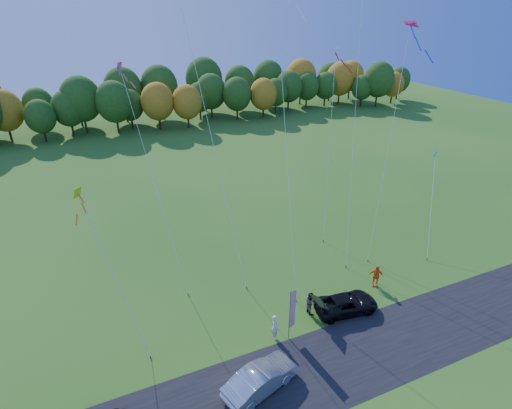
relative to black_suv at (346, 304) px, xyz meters
name	(u,v)px	position (x,y,z in m)	size (l,w,h in m)	color
ground	(290,327)	(-4.61, 0.13, -0.66)	(160.00, 160.00, 0.00)	#235C18
asphalt_strip	(320,369)	(-4.61, -3.87, -0.66)	(90.00, 6.00, 0.01)	black
tree_line	(149,129)	(-4.61, 55.13, -0.66)	(116.00, 12.00, 10.00)	#1E4711
black_suv	(346,304)	(0.00, 0.00, 0.00)	(2.21, 4.78, 1.33)	black
silver_sedan	(261,379)	(-8.57, -3.63, 0.13)	(1.69, 4.85, 1.60)	silver
person_tailgate_a	(275,327)	(-6.03, -0.32, 0.31)	(0.71, 0.46, 1.94)	silver
person_tailgate_b	(310,302)	(-2.52, 0.95, 0.23)	(0.87, 0.67, 1.78)	gray
person_east	(376,276)	(3.92, 1.52, 0.31)	(1.14, 0.48, 1.95)	orange
feather_flag	(292,309)	(-4.99, -0.69, 1.82)	(0.52, 0.21, 4.07)	#999999
kite_delta_blue	(205,110)	(-6.96, 10.18, 12.83)	(3.68, 10.54, 27.35)	#4C3F33
kite_parafoil_orange	(357,85)	(6.59, 10.17, 13.63)	(8.59, 11.89, 29.02)	#4C3F33
kite_delta_red	(286,133)	(-1.60, 7.43, 11.21)	(3.63, 10.74, 24.23)	#4C3F33
kite_parafoil_rainbow	(389,144)	(8.56, 7.37, 9.00)	(7.35, 6.21, 19.55)	#4C3F33
kite_diamond_yellow	(114,275)	(-15.38, 3.88, 4.53)	(3.00, 5.77, 10.83)	#4C3F33
kite_diamond_white	(329,148)	(5.31, 11.58, 7.79)	(3.76, 5.85, 17.30)	#4C3F33
kite_diamond_pink	(154,182)	(-11.27, 10.46, 7.64)	(2.44, 8.58, 16.97)	#4C3F33
kite_diamond_blue_low	(431,205)	(12.55, 5.05, 3.34)	(4.42, 5.43, 8.40)	#4C3F33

